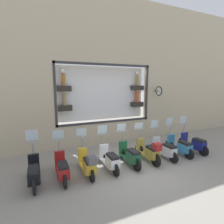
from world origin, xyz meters
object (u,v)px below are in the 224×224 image
scooter_silver_2 (165,149)px  scooter_olive_3 (149,151)px  scooter_teal_1 (180,146)px  scooter_white_5 (110,159)px  scooter_navy_0 (194,143)px  scooter_yellow_6 (88,163)px  scooter_green_4 (130,155)px  scooter_red_7 (62,168)px  scooter_black_8 (34,172)px

scooter_silver_2 → scooter_olive_3: scooter_silver_2 is taller
scooter_olive_3 → scooter_teal_1: bearing=-88.2°
scooter_olive_3 → scooter_white_5: 1.82m
scooter_navy_0 → scooter_yellow_6: scooter_navy_0 is taller
scooter_silver_2 → scooter_green_4: (0.00, 1.82, 0.02)m
scooter_olive_3 → scooter_silver_2: bearing=-86.7°
scooter_teal_1 → scooter_red_7: size_ratio=1.00×
scooter_silver_2 → scooter_yellow_6: size_ratio=1.00×
scooter_yellow_6 → scooter_black_8: size_ratio=0.99×
scooter_green_4 → scooter_yellow_6: scooter_green_4 is taller
scooter_yellow_6 → scooter_olive_3: bearing=-89.7°
scooter_silver_2 → scooter_green_4: size_ratio=0.99×
scooter_navy_0 → scooter_white_5: size_ratio=1.00×
scooter_green_4 → scooter_black_8: (0.00, 3.64, 0.00)m
scooter_navy_0 → scooter_olive_3: scooter_navy_0 is taller
scooter_white_5 → scooter_black_8: bearing=89.8°
scooter_teal_1 → scooter_black_8: bearing=90.0°
scooter_olive_3 → scooter_red_7: scooter_red_7 is taller
scooter_white_5 → scooter_red_7: size_ratio=1.00×
scooter_red_7 → scooter_teal_1: bearing=-90.0°
scooter_teal_1 → scooter_silver_2: bearing=90.2°
scooter_green_4 → scooter_white_5: 0.91m
scooter_navy_0 → scooter_red_7: scooter_navy_0 is taller
scooter_white_5 → scooter_yellow_6: size_ratio=1.00×
scooter_yellow_6 → scooter_black_8: (0.08, 1.82, -0.01)m
scooter_teal_1 → scooter_red_7: 5.46m
scooter_white_5 → scooter_yellow_6: bearing=94.3°
scooter_olive_3 → scooter_white_5: (0.05, 1.82, -0.06)m
scooter_navy_0 → scooter_green_4: 3.64m
scooter_green_4 → scooter_white_5: (-0.00, 0.91, -0.02)m
scooter_silver_2 → scooter_black_8: scooter_black_8 is taller
scooter_olive_3 → scooter_black_8: bearing=89.2°
scooter_navy_0 → scooter_black_8: size_ratio=1.00×
scooter_black_8 → scooter_white_5: bearing=-90.2°
scooter_silver_2 → scooter_black_8: (0.01, 5.46, 0.02)m
scooter_yellow_6 → scooter_black_8: 1.82m
scooter_teal_1 → scooter_black_8: size_ratio=1.00×
scooter_white_5 → scooter_red_7: (-0.00, 1.82, -0.00)m
scooter_red_7 → scooter_black_8: scooter_black_8 is taller
scooter_teal_1 → scooter_olive_3: scooter_teal_1 is taller
scooter_white_5 → scooter_black_8: (0.01, 2.73, 0.02)m
scooter_olive_3 → scooter_red_7: 3.64m
scooter_silver_2 → scooter_navy_0: bearing=-89.9°
scooter_silver_2 → scooter_green_4: scooter_silver_2 is taller
scooter_teal_1 → scooter_red_7: bearing=90.0°
scooter_teal_1 → scooter_red_7: scooter_teal_1 is taller
scooter_teal_1 → scooter_yellow_6: bearing=90.9°
scooter_silver_2 → scooter_white_5: scooter_silver_2 is taller
scooter_green_4 → scooter_yellow_6: bearing=92.3°
scooter_silver_2 → scooter_olive_3: 0.91m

